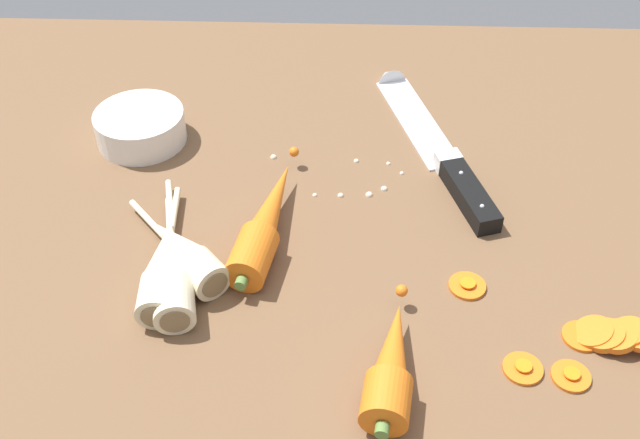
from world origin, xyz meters
TOP-DOWN VIEW (x-y plane):
  - ground_plane at (0.00, 0.00)cm, footprint 120.00×90.00cm
  - chefs_knife at (13.02, 14.75)cm, footprint 13.56×34.13cm
  - whole_carrot at (-5.72, -3.32)cm, footprint 7.27×22.44cm
  - whole_carrot_second at (6.95, -21.42)cm, footprint 5.95×16.49cm
  - parsnip_front at (-14.45, -10.18)cm, footprint 7.02×21.82cm
  - parsnip_mid_left at (-13.49, -8.20)cm, footprint 12.95×14.44cm
  - parsnip_mid_right at (-15.32, -10.26)cm, footprint 4.88×19.82cm
  - parsnip_back at (-14.51, -10.62)cm, footprint 6.27×17.84cm
  - carrot_slice_stack at (28.69, -16.50)cm, footprint 10.96×5.36cm
  - carrot_slice_stray_near at (19.00, -19.90)cm, footprint 3.65×3.65cm
  - carrot_slice_stray_mid at (15.09, -9.92)cm, footprint 3.75×3.75cm
  - carrot_slice_stray_far at (23.17, -20.57)cm, footprint 3.55×3.55cm
  - prep_bowl at (-22.79, 13.65)cm, footprint 11.00×11.00cm
  - mince_crumbs at (2.98, 6.50)cm, footprint 16.12×7.62cm

SIDE VIEW (x-z plane):
  - ground_plane at x=0.00cm, z-range -4.00..0.00cm
  - mince_crumbs at x=2.98cm, z-range -0.06..0.78cm
  - carrot_slice_stray_near at x=19.00cm, z-range 0.01..0.71cm
  - carrot_slice_stray_mid at x=15.09cm, z-range 0.01..0.71cm
  - carrot_slice_stray_far at x=23.17cm, z-range 0.01..0.71cm
  - chefs_knife at x=13.02cm, z-range -1.44..2.74cm
  - carrot_slice_stack at x=28.69cm, z-range -0.72..3.13cm
  - parsnip_front at x=-14.45cm, z-range -0.02..3.98cm
  - parsnip_mid_right at x=-15.32cm, z-range -0.02..3.98cm
  - parsnip_back at x=-14.51cm, z-range -0.02..3.98cm
  - parsnip_mid_left at x=-13.49cm, z-range -0.02..3.98cm
  - whole_carrot_second at x=6.95cm, z-range 0.00..4.20cm
  - whole_carrot at x=-5.72cm, z-range 0.00..4.20cm
  - prep_bowl at x=-22.79cm, z-range 0.15..4.15cm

